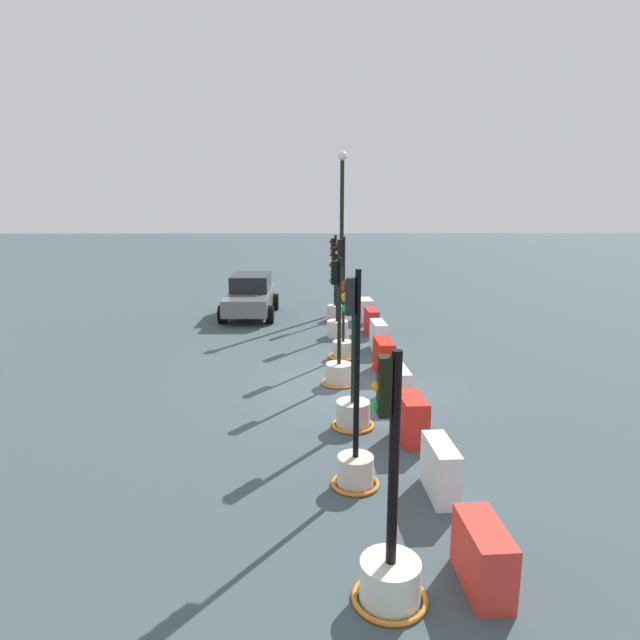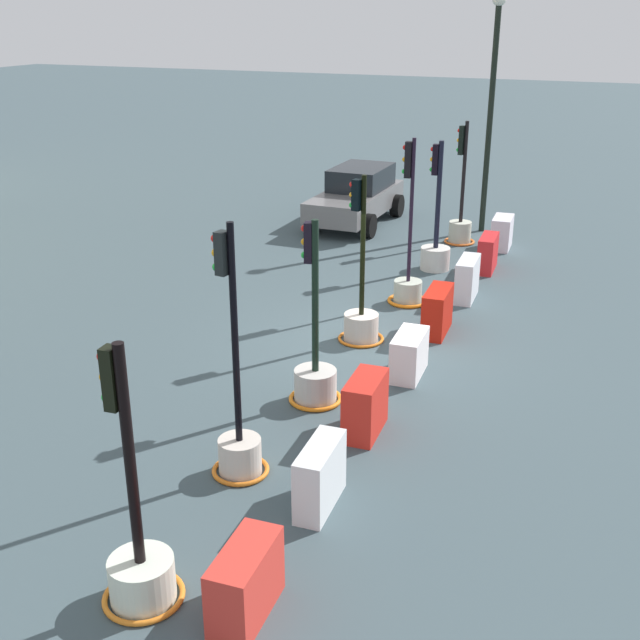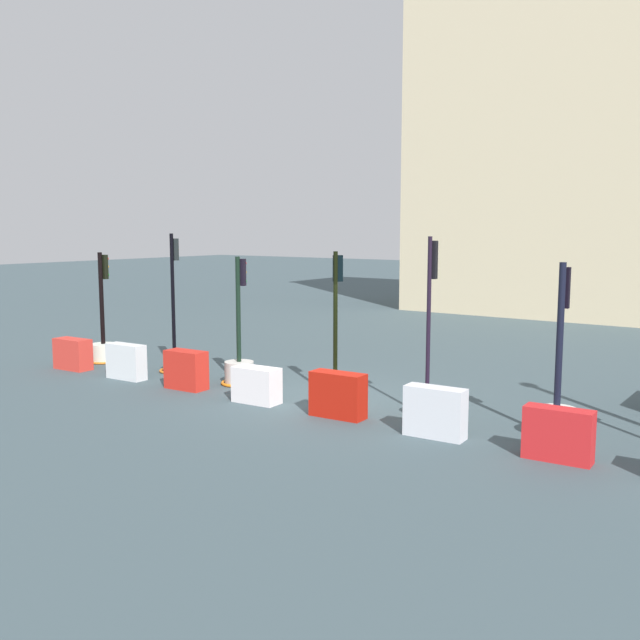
{
  "view_description": "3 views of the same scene",
  "coord_description": "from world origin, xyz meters",
  "px_view_note": "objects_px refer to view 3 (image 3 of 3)",
  "views": [
    {
      "loc": [
        -13.11,
        0.91,
        4.6
      ],
      "look_at": [
        2.34,
        0.68,
        1.16
      ],
      "focal_mm": 30.86,
      "sensor_mm": 36.0,
      "label": 1
    },
    {
      "loc": [
        -13.16,
        -4.37,
        6.0
      ],
      "look_at": [
        -2.05,
        0.21,
        1.21
      ],
      "focal_mm": 44.25,
      "sensor_mm": 36.0,
      "label": 2
    },
    {
      "loc": [
        8.63,
        -12.26,
        3.69
      ],
      "look_at": [
        -0.48,
        0.45,
        1.66
      ],
      "focal_mm": 39.81,
      "sensor_mm": 36.0,
      "label": 3
    }
  ],
  "objects_px": {
    "traffic_light_5": "(557,406)",
    "construction_barrier_2": "(186,370)",
    "construction_barrier_0": "(73,354)",
    "construction_barrier_5": "(435,412)",
    "traffic_light_1": "(175,349)",
    "construction_barrier_3": "(257,385)",
    "traffic_light_0": "(104,344)",
    "construction_barrier_6": "(558,435)",
    "traffic_light_4": "(427,391)",
    "construction_barrier_4": "(338,395)",
    "traffic_light_2": "(239,364)",
    "traffic_light_3": "(335,376)",
    "construction_barrier_1": "(126,362)"
  },
  "relations": [
    {
      "from": "traffic_light_1",
      "to": "construction_barrier_6",
      "type": "xyz_separation_m",
      "value": [
        10.27,
        -1.36,
        -0.16
      ]
    },
    {
      "from": "traffic_light_2",
      "to": "construction_barrier_6",
      "type": "relative_size",
      "value": 2.78
    },
    {
      "from": "traffic_light_4",
      "to": "construction_barrier_4",
      "type": "xyz_separation_m",
      "value": [
        -1.42,
        -1.03,
        -0.07
      ]
    },
    {
      "from": "construction_barrier_1",
      "to": "construction_barrier_4",
      "type": "relative_size",
      "value": 0.96
    },
    {
      "from": "traffic_light_4",
      "to": "construction_barrier_6",
      "type": "bearing_deg",
      "value": -21.68
    },
    {
      "from": "traffic_light_0",
      "to": "construction_barrier_6",
      "type": "relative_size",
      "value": 2.78
    },
    {
      "from": "construction_barrier_6",
      "to": "traffic_light_5",
      "type": "bearing_deg",
      "value": 108.39
    },
    {
      "from": "traffic_light_4",
      "to": "traffic_light_0",
      "type": "bearing_deg",
      "value": 179.96
    },
    {
      "from": "traffic_light_1",
      "to": "construction_barrier_1",
      "type": "height_order",
      "value": "traffic_light_1"
    },
    {
      "from": "construction_barrier_3",
      "to": "construction_barrier_4",
      "type": "bearing_deg",
      "value": 1.1
    },
    {
      "from": "traffic_light_2",
      "to": "construction_barrier_5",
      "type": "height_order",
      "value": "traffic_light_2"
    },
    {
      "from": "traffic_light_1",
      "to": "traffic_light_5",
      "type": "xyz_separation_m",
      "value": [
        9.87,
        -0.16,
        -0.01
      ]
    },
    {
      "from": "construction_barrier_2",
      "to": "traffic_light_5",
      "type": "bearing_deg",
      "value": 7.44
    },
    {
      "from": "traffic_light_1",
      "to": "construction_barrier_1",
      "type": "bearing_deg",
      "value": -102.68
    },
    {
      "from": "construction_barrier_0",
      "to": "construction_barrier_5",
      "type": "height_order",
      "value": "construction_barrier_5"
    },
    {
      "from": "traffic_light_4",
      "to": "traffic_light_5",
      "type": "distance_m",
      "value": 2.51
    },
    {
      "from": "construction_barrier_0",
      "to": "construction_barrier_2",
      "type": "bearing_deg",
      "value": 1.7
    },
    {
      "from": "traffic_light_3",
      "to": "construction_barrier_5",
      "type": "bearing_deg",
      "value": -23.95
    },
    {
      "from": "construction_barrier_4",
      "to": "construction_barrier_5",
      "type": "height_order",
      "value": "construction_barrier_5"
    },
    {
      "from": "traffic_light_5",
      "to": "construction_barrier_6",
      "type": "xyz_separation_m",
      "value": [
        0.4,
        -1.2,
        -0.15
      ]
    },
    {
      "from": "construction_barrier_3",
      "to": "construction_barrier_0",
      "type": "bearing_deg",
      "value": -179.3
    },
    {
      "from": "construction_barrier_0",
      "to": "construction_barrier_2",
      "type": "xyz_separation_m",
      "value": [
        4.11,
        0.12,
        0.04
      ]
    },
    {
      "from": "traffic_light_1",
      "to": "construction_barrier_6",
      "type": "height_order",
      "value": "traffic_light_1"
    },
    {
      "from": "construction_barrier_0",
      "to": "construction_barrier_5",
      "type": "bearing_deg",
      "value": 0.04
    },
    {
      "from": "traffic_light_0",
      "to": "construction_barrier_4",
      "type": "xyz_separation_m",
      "value": [
        8.57,
        -1.03,
        -0.06
      ]
    },
    {
      "from": "traffic_light_5",
      "to": "traffic_light_3",
      "type": "bearing_deg",
      "value": 177.82
    },
    {
      "from": "construction_barrier_2",
      "to": "construction_barrier_5",
      "type": "distance_m",
      "value": 6.39
    },
    {
      "from": "construction_barrier_2",
      "to": "construction_barrier_0",
      "type": "bearing_deg",
      "value": -178.3
    },
    {
      "from": "construction_barrier_2",
      "to": "construction_barrier_6",
      "type": "distance_m",
      "value": 8.57
    },
    {
      "from": "traffic_light_3",
      "to": "construction_barrier_5",
      "type": "distance_m",
      "value": 3.37
    },
    {
      "from": "traffic_light_1",
      "to": "traffic_light_4",
      "type": "relative_size",
      "value": 1.01
    },
    {
      "from": "construction_barrier_5",
      "to": "construction_barrier_6",
      "type": "distance_m",
      "value": 2.18
    },
    {
      "from": "construction_barrier_3",
      "to": "traffic_light_4",
      "type": "bearing_deg",
      "value": 16.98
    },
    {
      "from": "construction_barrier_1",
      "to": "traffic_light_5",
      "type": "bearing_deg",
      "value": 6.51
    },
    {
      "from": "construction_barrier_0",
      "to": "construction_barrier_2",
      "type": "relative_size",
      "value": 1.06
    },
    {
      "from": "construction_barrier_0",
      "to": "construction_barrier_2",
      "type": "distance_m",
      "value": 4.11
    },
    {
      "from": "traffic_light_4",
      "to": "construction_barrier_6",
      "type": "distance_m",
      "value": 3.13
    },
    {
      "from": "construction_barrier_6",
      "to": "traffic_light_0",
      "type": "bearing_deg",
      "value": 174.85
    },
    {
      "from": "traffic_light_3",
      "to": "traffic_light_1",
      "type": "bearing_deg",
      "value": -179.73
    },
    {
      "from": "traffic_light_3",
      "to": "construction_barrier_1",
      "type": "xyz_separation_m",
      "value": [
        -5.31,
        -1.34,
        -0.06
      ]
    },
    {
      "from": "construction_barrier_1",
      "to": "construction_barrier_5",
      "type": "height_order",
      "value": "construction_barrier_5"
    },
    {
      "from": "construction_barrier_5",
      "to": "traffic_light_4",
      "type": "bearing_deg",
      "value": 122.8
    },
    {
      "from": "construction_barrier_6",
      "to": "traffic_light_2",
      "type": "bearing_deg",
      "value": 171.19
    },
    {
      "from": "traffic_light_1",
      "to": "construction_barrier_3",
      "type": "bearing_deg",
      "value": -18.19
    },
    {
      "from": "traffic_light_5",
      "to": "construction_barrier_2",
      "type": "bearing_deg",
      "value": -172.56
    },
    {
      "from": "traffic_light_0",
      "to": "traffic_light_1",
      "type": "bearing_deg",
      "value": 4.36
    },
    {
      "from": "traffic_light_2",
      "to": "traffic_light_3",
      "type": "height_order",
      "value": "traffic_light_3"
    },
    {
      "from": "traffic_light_2",
      "to": "traffic_light_3",
      "type": "relative_size",
      "value": 0.95
    },
    {
      "from": "traffic_light_4",
      "to": "construction_barrier_5",
      "type": "xyz_separation_m",
      "value": [
        0.73,
        -1.14,
        -0.07
      ]
    },
    {
      "from": "traffic_light_3",
      "to": "construction_barrier_2",
      "type": "relative_size",
      "value": 3.16
    }
  ]
}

